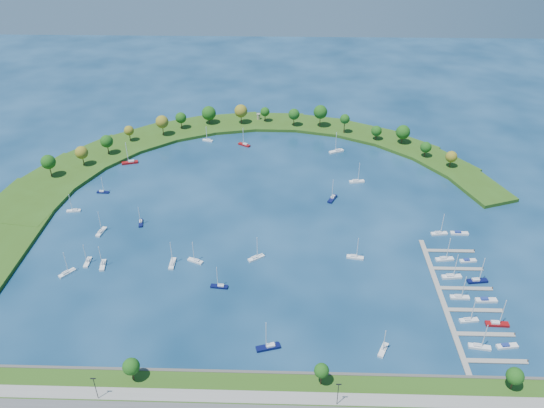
{
  "coord_description": "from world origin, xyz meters",
  "views": [
    {
      "loc": [
        11.67,
        -227.57,
        151.46
      ],
      "look_at": [
        5.0,
        5.0,
        4.0
      ],
      "focal_mm": 34.77,
      "sensor_mm": 36.0,
      "label": 1
    }
  ],
  "objects_px": {
    "moored_boat_5": "(208,140)",
    "docked_boat_2": "(469,320)",
    "moored_boat_3": "(332,198)",
    "moored_boat_11": "(74,210)",
    "docked_boat_6": "(452,276)",
    "docked_boat_5": "(486,300)",
    "harbor_tower": "(258,117)",
    "moored_boat_6": "(172,263)",
    "moored_boat_8": "(130,162)",
    "moored_boat_16": "(355,257)",
    "docked_boat_1": "(507,346)",
    "docked_boat_7": "(477,280)",
    "docked_boat_11": "(459,233)",
    "moored_boat_12": "(141,222)",
    "moored_boat_7": "(101,231)",
    "moored_boat_2": "(244,144)",
    "docked_boat_3": "(497,323)",
    "moored_boat_18": "(103,264)",
    "docked_boat_4": "(460,297)",
    "docked_boat_10": "(439,233)",
    "moored_boat_0": "(88,262)",
    "moored_boat_4": "(357,181)",
    "moored_boat_13": "(383,349)",
    "moored_boat_15": "(67,272)",
    "moored_boat_17": "(336,151)",
    "docked_boat_9": "(468,261)",
    "moored_boat_19": "(256,257)",
    "moored_boat_10": "(195,260)",
    "dock_system": "(459,299)",
    "docked_boat_0": "(479,346)"
  },
  "relations": [
    {
      "from": "docked_boat_7",
      "to": "docked_boat_11",
      "type": "height_order",
      "value": "docked_boat_7"
    },
    {
      "from": "moored_boat_4",
      "to": "moored_boat_16",
      "type": "distance_m",
      "value": 70.87
    },
    {
      "from": "moored_boat_0",
      "to": "moored_boat_5",
      "type": "relative_size",
      "value": 1.04
    },
    {
      "from": "docked_boat_6",
      "to": "docked_boat_5",
      "type": "bearing_deg",
      "value": -60.92
    },
    {
      "from": "harbor_tower",
      "to": "moored_boat_3",
      "type": "xyz_separation_m",
      "value": [
        45.56,
        -103.86,
        -3.19
      ]
    },
    {
      "from": "harbor_tower",
      "to": "moored_boat_5",
      "type": "xyz_separation_m",
      "value": [
        -32.02,
        -32.5,
        -3.25
      ]
    },
    {
      "from": "moored_boat_13",
      "to": "docked_boat_4",
      "type": "xyz_separation_m",
      "value": [
        36.28,
        29.66,
        0.02
      ]
    },
    {
      "from": "moored_boat_11",
      "to": "docked_boat_2",
      "type": "xyz_separation_m",
      "value": [
        184.74,
        -74.54,
        0.02
      ]
    },
    {
      "from": "moored_boat_19",
      "to": "docked_boat_0",
      "type": "bearing_deg",
      "value": -64.96
    },
    {
      "from": "moored_boat_3",
      "to": "moored_boat_8",
      "type": "height_order",
      "value": "moored_boat_8"
    },
    {
      "from": "moored_boat_18",
      "to": "docked_boat_7",
      "type": "height_order",
      "value": "docked_boat_7"
    },
    {
      "from": "moored_boat_8",
      "to": "moored_boat_13",
      "type": "xyz_separation_m",
      "value": [
        132.65,
        -145.25,
        -0.1
      ]
    },
    {
      "from": "moored_boat_11",
      "to": "moored_boat_16",
      "type": "xyz_separation_m",
      "value": [
        143.74,
        -35.36,
        0.03
      ]
    },
    {
      "from": "moored_boat_4",
      "to": "docked_boat_3",
      "type": "relative_size",
      "value": 0.95
    },
    {
      "from": "docked_boat_1",
      "to": "moored_boat_3",
      "type": "bearing_deg",
      "value": 110.96
    },
    {
      "from": "moored_boat_12",
      "to": "moored_boat_7",
      "type": "bearing_deg",
      "value": -76.35
    },
    {
      "from": "docked_boat_4",
      "to": "docked_boat_7",
      "type": "distance_m",
      "value": 14.95
    },
    {
      "from": "moored_boat_2",
      "to": "moored_boat_16",
      "type": "distance_m",
      "value": 131.0
    },
    {
      "from": "moored_boat_19",
      "to": "docked_boat_10",
      "type": "distance_m",
      "value": 91.76
    },
    {
      "from": "docked_boat_10",
      "to": "moored_boat_0",
      "type": "bearing_deg",
      "value": -179.08
    },
    {
      "from": "harbor_tower",
      "to": "docked_boat_11",
      "type": "height_order",
      "value": "harbor_tower"
    },
    {
      "from": "moored_boat_3",
      "to": "moored_boat_11",
      "type": "distance_m",
      "value": 137.72
    },
    {
      "from": "moored_boat_4",
      "to": "docked_boat_7",
      "type": "xyz_separation_m",
      "value": [
        43.17,
        -85.58,
        0.01
      ]
    },
    {
      "from": "moored_boat_0",
      "to": "docked_boat_2",
      "type": "height_order",
      "value": "docked_boat_2"
    },
    {
      "from": "moored_boat_4",
      "to": "moored_boat_12",
      "type": "distance_m",
      "value": 122.77
    },
    {
      "from": "moored_boat_8",
      "to": "docked_boat_9",
      "type": "relative_size",
      "value": 1.82
    },
    {
      "from": "moored_boat_15",
      "to": "moored_boat_17",
      "type": "xyz_separation_m",
      "value": [
        128.65,
        123.61,
        0.08
      ]
    },
    {
      "from": "moored_boat_5",
      "to": "docked_boat_2",
      "type": "bearing_deg",
      "value": 145.23
    },
    {
      "from": "docked_boat_2",
      "to": "harbor_tower",
      "type": "bearing_deg",
      "value": 107.36
    },
    {
      "from": "docked_boat_2",
      "to": "docked_boat_1",
      "type": "bearing_deg",
      "value": -60.09
    },
    {
      "from": "dock_system",
      "to": "moored_boat_16",
      "type": "distance_m",
      "value": 48.68
    },
    {
      "from": "moored_boat_2",
      "to": "docked_boat_3",
      "type": "distance_m",
      "value": 192.91
    },
    {
      "from": "docked_boat_5",
      "to": "docked_boat_0",
      "type": "bearing_deg",
      "value": -114.49
    },
    {
      "from": "moored_boat_0",
      "to": "docked_boat_5",
      "type": "height_order",
      "value": "moored_boat_0"
    },
    {
      "from": "harbor_tower",
      "to": "moored_boat_13",
      "type": "bearing_deg",
      "value": -74.8
    },
    {
      "from": "moored_boat_10",
      "to": "moored_boat_5",
      "type": "bearing_deg",
      "value": -60.69
    },
    {
      "from": "moored_boat_6",
      "to": "docked_boat_6",
      "type": "height_order",
      "value": "docked_boat_6"
    },
    {
      "from": "moored_boat_18",
      "to": "docked_boat_3",
      "type": "relative_size",
      "value": 0.86
    },
    {
      "from": "moored_boat_11",
      "to": "moored_boat_3",
      "type": "bearing_deg",
      "value": 178.55
    },
    {
      "from": "moored_boat_7",
      "to": "docked_boat_7",
      "type": "height_order",
      "value": "docked_boat_7"
    },
    {
      "from": "moored_boat_6",
      "to": "docked_boat_10",
      "type": "relative_size",
      "value": 1.01
    },
    {
      "from": "moored_boat_13",
      "to": "docked_boat_9",
      "type": "height_order",
      "value": "moored_boat_13"
    },
    {
      "from": "docked_boat_1",
      "to": "docked_boat_7",
      "type": "height_order",
      "value": "docked_boat_7"
    },
    {
      "from": "moored_boat_15",
      "to": "docked_boat_7",
      "type": "xyz_separation_m",
      "value": [
        180.56,
        -0.17,
        0.05
      ]
    },
    {
      "from": "docked_boat_1",
      "to": "docked_boat_11",
      "type": "distance_m",
      "value": 73.01
    },
    {
      "from": "harbor_tower",
      "to": "moored_boat_6",
      "type": "bearing_deg",
      "value": -100.84
    },
    {
      "from": "harbor_tower",
      "to": "docked_boat_4",
      "type": "distance_m",
      "value": 203.65
    },
    {
      "from": "moored_boat_15",
      "to": "docked_boat_4",
      "type": "bearing_deg",
      "value": -54.93
    },
    {
      "from": "moored_boat_0",
      "to": "docked_boat_6",
      "type": "height_order",
      "value": "docked_boat_6"
    },
    {
      "from": "dock_system",
      "to": "moored_boat_10",
      "type": "relative_size",
      "value": 7.44
    }
  ]
}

